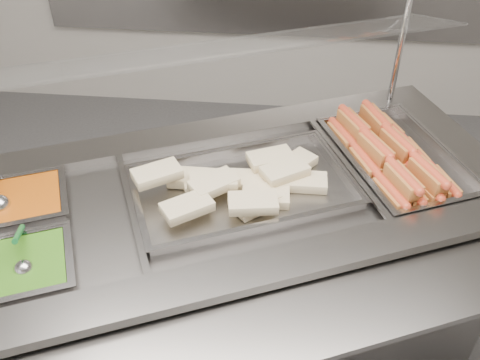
# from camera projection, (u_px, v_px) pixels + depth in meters

# --- Properties ---
(steam_counter) EXTENTS (2.20, 1.61, 0.96)m
(steam_counter) POSITION_uv_depth(u_px,v_px,m) (227.00, 282.00, 2.13)
(steam_counter) COLOR slate
(steam_counter) RESTS_ON ground
(tray_rail) EXTENTS (1.88, 1.09, 0.06)m
(tray_rail) POSITION_uv_depth(u_px,v_px,m) (282.00, 325.00, 1.46)
(tray_rail) COLOR gray
(tray_rail) RESTS_ON steam_counter
(sneeze_guard) EXTENTS (1.75, 0.99, 0.47)m
(sneeze_guard) POSITION_uv_depth(u_px,v_px,m) (203.00, 54.00, 1.76)
(sneeze_guard) COLOR silver
(sneeze_guard) RESTS_ON steam_counter
(pan_hotdogs) EXTENTS (0.57, 0.69, 0.11)m
(pan_hotdogs) POSITION_uv_depth(u_px,v_px,m) (395.00, 163.00, 2.02)
(pan_hotdogs) COLOR gray
(pan_hotdogs) RESTS_ON steam_counter
(pan_wraps) EXTENTS (0.84, 0.68, 0.07)m
(pan_wraps) POSITION_uv_depth(u_px,v_px,m) (243.00, 191.00, 1.86)
(pan_wraps) COLOR gray
(pan_wraps) RESTS_ON steam_counter
(pan_beans) EXTENTS (0.40, 0.36, 0.11)m
(pan_beans) POSITION_uv_depth(u_px,v_px,m) (17.00, 209.00, 1.81)
(pan_beans) COLOR gray
(pan_beans) RESTS_ON steam_counter
(pan_peas) EXTENTS (0.40, 0.36, 0.11)m
(pan_peas) POSITION_uv_depth(u_px,v_px,m) (16.00, 276.00, 1.58)
(pan_peas) COLOR gray
(pan_peas) RESTS_ON steam_counter
(hotdogs_in_buns) EXTENTS (0.45, 0.60, 0.13)m
(hotdogs_in_buns) POSITION_uv_depth(u_px,v_px,m) (389.00, 154.00, 1.98)
(hotdogs_in_buns) COLOR #9E5A21
(hotdogs_in_buns) RESTS_ON pan_hotdogs
(tortilla_wraps) EXTENTS (0.67, 0.48, 0.10)m
(tortilla_wraps) POSITION_uv_depth(u_px,v_px,m) (241.00, 184.00, 1.84)
(tortilla_wraps) COLOR beige
(tortilla_wraps) RESTS_ON pan_wraps
(serving_spoon) EXTENTS (0.10, 0.19, 0.14)m
(serving_spoon) POSITION_uv_depth(u_px,v_px,m) (23.00, 263.00, 1.55)
(serving_spoon) COLOR silver
(serving_spoon) RESTS_ON pan_peas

